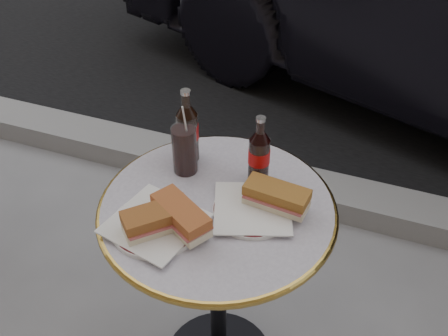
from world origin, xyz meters
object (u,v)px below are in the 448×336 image
(plate_right, at_px, (252,210))
(cola_bottle_left, at_px, (187,126))
(cola_bottle_right, at_px, (259,151))
(cola_glass, at_px, (185,149))
(bistro_table, at_px, (218,295))
(plate_left, at_px, (155,225))

(plate_right, xyz_separation_m, cola_bottle_left, (-0.24, 0.15, 0.11))
(plate_right, bearing_deg, cola_bottle_right, 101.19)
(cola_bottle_right, height_order, cola_glass, cola_bottle_right)
(bistro_table, xyz_separation_m, plate_left, (-0.12, -0.12, 0.37))
(plate_left, bearing_deg, cola_bottle_right, 53.97)
(bistro_table, distance_m, cola_glass, 0.47)
(bistro_table, height_order, cola_glass, cola_glass)
(plate_right, bearing_deg, bistro_table, -173.39)
(plate_right, distance_m, cola_glass, 0.25)
(cola_glass, bearing_deg, plate_right, -22.77)
(plate_right, bearing_deg, plate_left, -147.03)
(plate_left, distance_m, cola_glass, 0.24)
(bistro_table, xyz_separation_m, cola_bottle_left, (-0.15, 0.16, 0.48))
(plate_right, distance_m, cola_bottle_left, 0.30)
(bistro_table, distance_m, cola_bottle_left, 0.52)
(cola_bottle_left, relative_size, cola_bottle_right, 1.07)
(plate_right, distance_m, cola_bottle_right, 0.16)
(cola_bottle_left, bearing_deg, bistro_table, -47.02)
(bistro_table, relative_size, cola_glass, 5.13)
(cola_bottle_left, bearing_deg, cola_glass, -75.92)
(cola_bottle_left, height_order, cola_bottle_right, cola_bottle_left)
(bistro_table, height_order, plate_left, plate_left)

